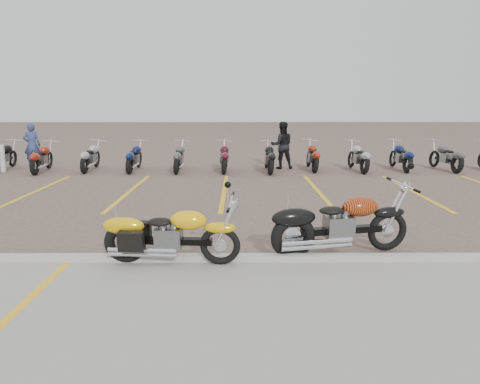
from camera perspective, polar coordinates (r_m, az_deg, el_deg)
The scene contains 10 objects.
ground at distance 9.51m, azimuth -2.69°, elevation -4.48°, with size 100.00×100.00×0.00m, color #725C51.
concrete_apron at distance 5.32m, azimuth -4.87°, elevation -17.46°, with size 60.00×5.00×0.01m, color #9E9B93.
curb at distance 7.59m, azimuth -3.35°, elevation -8.07°, with size 60.00×0.18×0.12m, color #ADAAA3.
parking_stripes at distance 13.41m, azimuth -1.96°, elevation 0.10°, with size 38.00×5.50×0.01m, color gold, non-canonical shape.
yellow_cruiser at distance 7.45m, azimuth -8.68°, elevation -5.43°, with size 2.17×0.37×0.89m.
flame_cruiser at distance 7.93m, azimuth 11.76°, elevation -4.16°, with size 2.39×0.65×0.99m.
person_a at distance 20.05m, azimuth -24.02°, elevation 5.24°, with size 0.62×0.41×1.71m, color navy.
person_b at distance 17.95m, azimuth 5.14°, elevation 5.70°, with size 0.87×0.68×1.79m, color black.
bollard at distance 19.06m, azimuth -26.97°, elevation 3.66°, with size 0.15×0.15×1.00m, color silver.
bg_bike_row at distance 17.32m, azimuth 3.40°, elevation 4.39°, with size 20.54×2.03×1.10m.
Camera 1 is at (0.42, -9.16, 2.53)m, focal length 35.00 mm.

